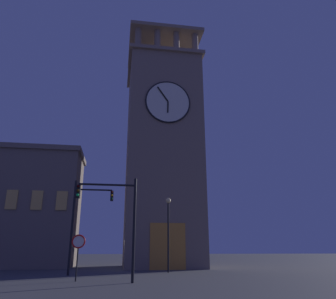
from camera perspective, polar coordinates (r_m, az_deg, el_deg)
ground_plane at (r=30.90m, az=-6.72°, el=-20.48°), size 200.00×200.00×0.00m
clocktower at (r=35.15m, az=-1.09°, el=-1.04°), size 8.18×9.10×28.68m
traffic_signal_near at (r=24.50m, az=-14.66°, el=-11.01°), size 2.89×0.41×6.63m
traffic_signal_mid at (r=18.51m, az=-9.37°, el=-10.82°), size 3.39×0.41×5.67m
street_lamp at (r=26.54m, az=0.05°, el=-12.52°), size 0.44×0.44×5.79m
no_horn_sign at (r=19.81m, az=-15.72°, el=-16.04°), size 0.78×0.14×2.54m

